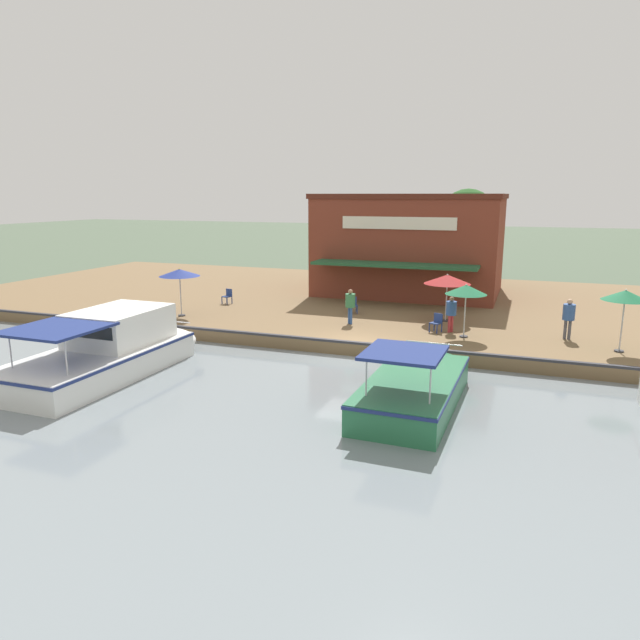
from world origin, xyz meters
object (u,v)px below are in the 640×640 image
cafe_chair_back_row_seat (437,322)px  person_at_quay_edge (569,314)px  patio_umbrella_mid_patio_right (466,290)px  person_mid_patio (451,310)px  person_near_entrance (350,302)px  motorboat_fourth_along (418,383)px  cafe_chair_facing_river (228,295)px  cafe_chair_mid_patio (353,304)px  patio_umbrella_by_entrance (625,296)px  motorboat_distant_upstream (115,348)px  tree_downstream_bank (408,229)px  patio_umbrella_mid_patio_left (179,273)px  tree_behind_restaurant (465,219)px  waterfront_restaurant (411,244)px  patio_umbrella_near_quay_edge (447,279)px

cafe_chair_back_row_seat → person_at_quay_edge: 5.59m
patio_umbrella_mid_patio_right → person_mid_patio: (-0.73, -0.68, -1.09)m
person_near_entrance → motorboat_fourth_along: 9.26m
cafe_chair_facing_river → cafe_chair_mid_patio: (0.06, 7.52, 0.00)m
patio_umbrella_by_entrance → motorboat_fourth_along: (6.73, -6.80, -2.25)m
patio_umbrella_by_entrance → cafe_chair_mid_patio: size_ratio=2.98×
cafe_chair_mid_patio → motorboat_distant_upstream: bearing=-29.0°
motorboat_distant_upstream → tree_downstream_bank: tree_downstream_bank is taller
motorboat_distant_upstream → patio_umbrella_mid_patio_left: bearing=-165.6°
patio_umbrella_mid_patio_left → cafe_chair_facing_river: 4.26m
tree_behind_restaurant → tree_downstream_bank: bearing=-67.1°
patio_umbrella_mid_patio_right → motorboat_fourth_along: patio_umbrella_mid_patio_right is taller
tree_downstream_bank → cafe_chair_mid_patio: bearing=-2.4°
waterfront_restaurant → person_mid_patio: (10.25, 3.96, -2.07)m
patio_umbrella_mid_patio_left → motorboat_fourth_along: patio_umbrella_mid_patio_left is taller
patio_umbrella_mid_patio_left → person_near_entrance: 8.89m
patio_umbrella_mid_patio_right → cafe_chair_facing_river: patio_umbrella_mid_patio_right is taller
patio_umbrella_mid_patio_left → patio_umbrella_mid_patio_right: size_ratio=1.05×
patio_umbrella_near_quay_edge → cafe_chair_mid_patio: patio_umbrella_near_quay_edge is taller
waterfront_restaurant → patio_umbrella_by_entrance: waterfront_restaurant is taller
waterfront_restaurant → person_mid_patio: 11.18m
patio_umbrella_near_quay_edge → waterfront_restaurant: bearing=-156.7°
person_near_entrance → person_at_quay_edge: bearing=92.0°
tree_downstream_bank → person_at_quay_edge: bearing=35.7°
cafe_chair_mid_patio → motorboat_fourth_along: bearing=27.5°
patio_umbrella_mid_patio_right → person_mid_patio: patio_umbrella_mid_patio_right is taller
motorboat_distant_upstream → patio_umbrella_mid_patio_right: bearing=122.5°
person_near_entrance → waterfront_restaurant: bearing=175.3°
cafe_chair_facing_river → patio_umbrella_mid_patio_left: bearing=-8.4°
cafe_chair_facing_river → motorboat_distant_upstream: motorboat_distant_upstream is taller
patio_umbrella_near_quay_edge → cafe_chair_back_row_seat: bearing=-1.6°
person_at_quay_edge → motorboat_fourth_along: bearing=-31.0°
patio_umbrella_by_entrance → person_near_entrance: bearing=-95.6°
patio_umbrella_by_entrance → waterfront_restaurant: bearing=-136.4°
patio_umbrella_near_quay_edge → person_mid_patio: bearing=13.3°
cafe_chair_mid_patio → motorboat_distant_upstream: 12.76m
waterfront_restaurant → patio_umbrella_by_entrance: bearing=43.6°
patio_umbrella_near_quay_edge → tree_behind_restaurant: 13.66m
patio_umbrella_mid_patio_right → person_at_quay_edge: (-1.16, 4.23, -0.99)m
person_mid_patio → motorboat_distant_upstream: motorboat_distant_upstream is taller
patio_umbrella_mid_patio_right → motorboat_fourth_along: (7.05, -0.70, -2.09)m
motorboat_distant_upstream → cafe_chair_mid_patio: bearing=151.0°
patio_umbrella_mid_patio_left → motorboat_distant_upstream: bearing=14.4°
waterfront_restaurant → person_at_quay_edge: size_ratio=6.27×
person_at_quay_edge → patio_umbrella_by_entrance: bearing=51.7°
cafe_chair_back_row_seat → tree_behind_restaurant: size_ratio=0.13×
patio_umbrella_mid_patio_left → patio_umbrella_near_quay_edge: bearing=104.8°
waterfront_restaurant → person_at_quay_edge: (9.82, 8.87, -1.97)m
cafe_chair_mid_patio → person_mid_patio: person_mid_patio is taller
cafe_chair_back_row_seat → person_mid_patio: bearing=106.0°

